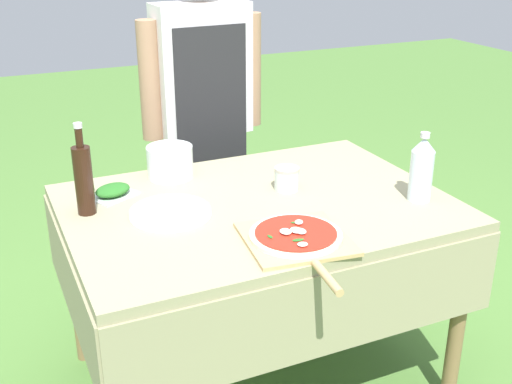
{
  "coord_description": "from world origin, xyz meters",
  "views": [
    {
      "loc": [
        -0.84,
        -1.83,
        1.62
      ],
      "look_at": [
        -0.01,
        0.0,
        0.78
      ],
      "focal_mm": 45.0,
      "sensor_mm": 36.0,
      "label": 1
    }
  ],
  "objects": [
    {
      "name": "herb_container",
      "position": [
        -0.44,
        0.26,
        0.76
      ],
      "size": [
        0.19,
        0.17,
        0.04
      ],
      "rotation": [
        0.0,
        0.0,
        0.48
      ],
      "color": "silver",
      "rests_on": "prep_table"
    },
    {
      "name": "person_cook",
      "position": [
        0.09,
        0.78,
        0.89
      ],
      "size": [
        0.57,
        0.2,
        1.51
      ],
      "rotation": [
        0.0,
        0.0,
        3.2
      ],
      "color": "#4C4C51",
      "rests_on": "ground"
    },
    {
      "name": "mixing_tub",
      "position": [
        -0.2,
        0.36,
        0.8
      ],
      "size": [
        0.17,
        0.17,
        0.12
      ],
      "primitive_type": "cylinder",
      "color": "silver",
      "rests_on": "prep_table"
    },
    {
      "name": "prep_table",
      "position": [
        0.0,
        0.0,
        0.64
      ],
      "size": [
        1.31,
        0.94,
        0.74
      ],
      "color": "gray",
      "rests_on": "ground"
    },
    {
      "name": "sauce_jar",
      "position": [
        0.14,
        0.06,
        0.78
      ],
      "size": [
        0.09,
        0.09,
        0.08
      ],
      "color": "silver",
      "rests_on": "prep_table"
    },
    {
      "name": "ground_plane",
      "position": [
        0.0,
        0.0,
        0.0
      ],
      "size": [
        12.0,
        12.0,
        0.0
      ],
      "primitive_type": "plane",
      "color": "#517F38"
    },
    {
      "name": "plate_stack",
      "position": [
        -0.3,
        0.02,
        0.75
      ],
      "size": [
        0.27,
        0.27,
        0.02
      ],
      "color": "white",
      "rests_on": "prep_table"
    },
    {
      "name": "pizza_on_peel",
      "position": [
        -0.02,
        -0.32,
        0.75
      ],
      "size": [
        0.34,
        0.49,
        0.05
      ],
      "rotation": [
        0.0,
        0.0,
        -0.12
      ],
      "color": "tan",
      "rests_on": "prep_table"
    },
    {
      "name": "oil_bottle",
      "position": [
        -0.55,
        0.16,
        0.86
      ],
      "size": [
        0.06,
        0.06,
        0.31
      ],
      "color": "black",
      "rests_on": "prep_table"
    },
    {
      "name": "water_bottle",
      "position": [
        0.52,
        -0.21,
        0.85
      ],
      "size": [
        0.08,
        0.08,
        0.24
      ],
      "color": "silver",
      "rests_on": "prep_table"
    }
  ]
}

